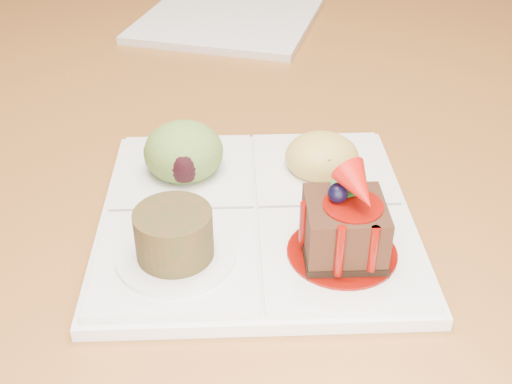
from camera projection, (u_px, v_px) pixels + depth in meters
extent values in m
cube|color=brown|center=(287.00, 66.00, 0.96)|extent=(1.00, 1.80, 0.04)
cylinder|color=brown|center=(87.00, 79.00, 1.82)|extent=(0.06, 0.06, 0.71)
cylinder|color=brown|center=(388.00, 65.00, 1.90)|extent=(0.06, 0.06, 0.71)
cylinder|color=#311C10|center=(51.00, 241.00, 1.47)|extent=(0.03, 0.03, 0.38)
cylinder|color=#311C10|center=(99.00, 330.00, 1.25)|extent=(0.03, 0.03, 0.38)
cylinder|color=#311C10|center=(498.00, 272.00, 1.37)|extent=(0.03, 0.03, 0.40)
cylinder|color=#311C10|center=(469.00, 186.00, 1.65)|extent=(0.03, 0.03, 0.40)
cube|color=silver|center=(256.00, 217.00, 0.60)|extent=(0.31, 0.31, 0.01)
cube|color=silver|center=(341.00, 256.00, 0.54)|extent=(0.14, 0.14, 0.01)
cube|color=silver|center=(176.00, 260.00, 0.54)|extent=(0.14, 0.14, 0.01)
cube|color=silver|center=(185.00, 171.00, 0.65)|extent=(0.14, 0.14, 0.01)
cube|color=silver|center=(321.00, 168.00, 0.66)|extent=(0.14, 0.14, 0.01)
cylinder|color=#6A0803|center=(342.00, 252.00, 0.54)|extent=(0.09, 0.09, 0.00)
cube|color=black|center=(342.00, 249.00, 0.54)|extent=(0.07, 0.07, 0.01)
cube|color=#331C0E|center=(344.00, 225.00, 0.52)|extent=(0.07, 0.07, 0.04)
cylinder|color=#6A0803|center=(347.00, 203.00, 0.51)|extent=(0.05, 0.05, 0.00)
sphere|color=black|center=(338.00, 193.00, 0.51)|extent=(0.02, 0.02, 0.02)
cone|color=#AF110B|center=(359.00, 187.00, 0.49)|extent=(0.04, 0.05, 0.04)
cube|color=#124A13|center=(348.00, 188.00, 0.52)|extent=(0.02, 0.02, 0.01)
cube|color=#124A13|center=(338.00, 187.00, 0.52)|extent=(0.02, 0.02, 0.01)
cylinder|color=#6A0803|center=(340.00, 251.00, 0.50)|extent=(0.01, 0.01, 0.05)
cylinder|color=#6A0803|center=(373.00, 249.00, 0.50)|extent=(0.01, 0.01, 0.04)
cylinder|color=#6A0803|center=(304.00, 223.00, 0.53)|extent=(0.01, 0.01, 0.04)
cylinder|color=silver|center=(176.00, 256.00, 0.53)|extent=(0.10, 0.10, 0.00)
cylinder|color=#4C2A15|center=(174.00, 234.00, 0.52)|extent=(0.06, 0.06, 0.04)
cylinder|color=#48210F|center=(173.00, 219.00, 0.51)|extent=(0.05, 0.05, 0.00)
ellipsoid|color=olive|center=(184.00, 152.00, 0.64)|extent=(0.08, 0.08, 0.06)
ellipsoid|color=black|center=(184.00, 166.00, 0.62)|extent=(0.04, 0.03, 0.04)
ellipsoid|color=gold|center=(322.00, 157.00, 0.65)|extent=(0.08, 0.08, 0.05)
cube|color=#BB480D|center=(338.00, 149.00, 0.65)|extent=(0.02, 0.02, 0.02)
cube|color=#52791A|center=(326.00, 142.00, 0.66)|extent=(0.02, 0.02, 0.02)
cube|color=#BB480D|center=(314.00, 150.00, 0.66)|extent=(0.02, 0.02, 0.02)
cube|color=#52791A|center=(307.00, 155.00, 0.65)|extent=(0.02, 0.02, 0.02)
cube|color=#BB480D|center=(311.00, 161.00, 0.63)|extent=(0.02, 0.02, 0.02)
cube|color=#52791A|center=(328.00, 163.00, 0.63)|extent=(0.02, 0.02, 0.02)
cube|color=#BB480D|center=(341.00, 159.00, 0.64)|extent=(0.02, 0.02, 0.02)
cube|color=silver|center=(228.00, 20.00, 1.05)|extent=(0.35, 0.35, 0.01)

